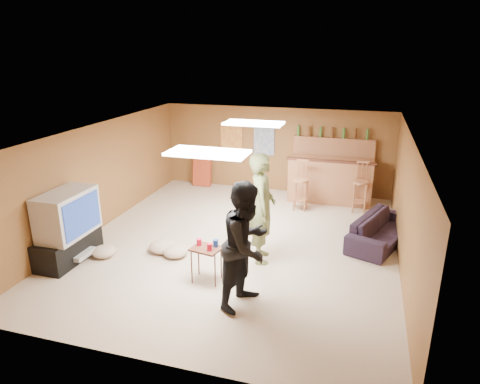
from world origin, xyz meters
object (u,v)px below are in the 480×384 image
(tv_body, at_px, (67,214))
(person_olive, at_px, (262,208))
(person_black, at_px, (247,245))
(sofa, at_px, (382,230))
(bar_counter, at_px, (330,180))
(tray_table, at_px, (207,264))

(tv_body, distance_m, person_olive, 3.41)
(person_black, bearing_deg, person_olive, 23.38)
(person_olive, height_order, sofa, person_olive)
(bar_counter, height_order, sofa, bar_counter)
(sofa, bearing_deg, tv_body, 134.50)
(person_olive, relative_size, sofa, 1.05)
(tray_table, bearing_deg, person_olive, 55.57)
(bar_counter, height_order, person_olive, person_olive)
(person_black, height_order, sofa, person_black)
(tray_table, bearing_deg, person_black, -28.32)
(bar_counter, height_order, tray_table, bar_counter)
(bar_counter, bearing_deg, tv_body, -133.00)
(tv_body, xyz_separation_m, tray_table, (2.58, 0.01, -0.60))
(tv_body, distance_m, tray_table, 2.65)
(person_olive, distance_m, sofa, 2.58)
(person_olive, bearing_deg, tray_table, 131.30)
(person_olive, bearing_deg, bar_counter, -28.78)
(bar_counter, relative_size, sofa, 1.06)
(person_olive, bearing_deg, person_black, 170.45)
(sofa, relative_size, tray_table, 3.17)
(person_olive, relative_size, tray_table, 3.32)
(tv_body, relative_size, sofa, 0.58)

